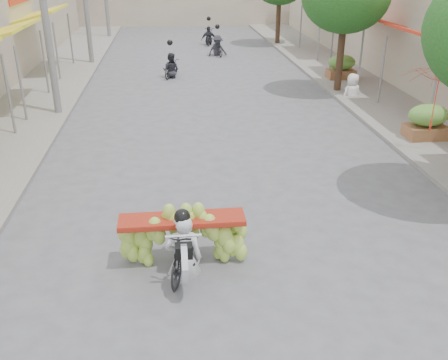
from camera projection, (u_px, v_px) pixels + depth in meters
ground at (279, 341)px, 7.36m from camera, size 120.00×120.00×0.00m
sidewalk_left at (33, 93)px, 20.22m from camera, size 4.00×60.00×0.12m
sidewalk_right at (365, 84)px, 21.61m from camera, size 4.00×60.00×0.12m
produce_crate_mid at (428, 119)px, 14.92m from camera, size 1.20×0.88×1.16m
produce_crate_far at (342, 65)px, 22.16m from camera, size 1.20×0.88×1.16m
banana_motorbike at (183, 233)px, 8.77m from camera, size 2.26×1.85×2.22m
market_umbrella at (442, 65)px, 13.20m from camera, size 2.07×2.07×1.85m
pedestrian at (354, 73)px, 19.41m from camera, size 0.94×0.70×1.71m
bg_motorbike_a at (171, 60)px, 22.75m from camera, size 1.00×1.49×1.95m
bg_motorbike_b at (217, 40)px, 27.62m from camera, size 1.16×1.65×1.95m
bg_motorbike_c at (209, 32)px, 31.04m from camera, size 1.05×1.76×1.95m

